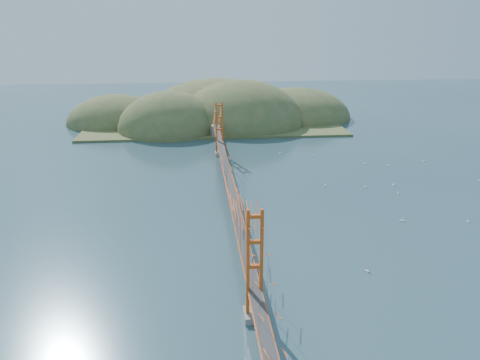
{
  "coord_description": "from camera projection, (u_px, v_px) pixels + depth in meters",
  "views": [
    {
      "loc": [
        -5.26,
        -69.37,
        28.09
      ],
      "look_at": [
        1.55,
        0.0,
        4.31
      ],
      "focal_mm": 35.0,
      "sensor_mm": 36.0,
      "label": 1
    }
  ],
  "objects": [
    {
      "name": "sailboat_1",
      "position": [
        365.0,
        186.0,
        83.17
      ],
      "size": [
        0.68,
        0.68,
        0.73
      ],
      "color": "white",
      "rests_on": "ground"
    },
    {
      "name": "sailboat_3",
      "position": [
        325.0,
        185.0,
        83.93
      ],
      "size": [
        0.66,
        0.66,
        0.71
      ],
      "color": "white",
      "rests_on": "ground"
    },
    {
      "name": "bridge",
      "position": [
        230.0,
        164.0,
        72.8
      ],
      "size": [
        2.2,
        94.4,
        12.0
      ],
      "color": "gray",
      "rests_on": "ground"
    },
    {
      "name": "sailboat_5",
      "position": [
        468.0,
        221.0,
        68.9
      ],
      "size": [
        0.48,
        0.53,
        0.6
      ],
      "color": "white",
      "rests_on": "ground"
    },
    {
      "name": "sailboat_11",
      "position": [
        480.0,
        180.0,
        86.64
      ],
      "size": [
        0.65,
        0.65,
        0.68
      ],
      "color": "white",
      "rests_on": "ground"
    },
    {
      "name": "sailboat_8",
      "position": [
        364.0,
        148.0,
        107.96
      ],
      "size": [
        0.53,
        0.53,
        0.56
      ],
      "color": "white",
      "rests_on": "ground"
    },
    {
      "name": "sailboat_12",
      "position": [
        280.0,
        153.0,
        104.39
      ],
      "size": [
        0.62,
        0.62,
        0.7
      ],
      "color": "white",
      "rests_on": "ground"
    },
    {
      "name": "sailboat_14",
      "position": [
        398.0,
        193.0,
        80.02
      ],
      "size": [
        0.58,
        0.58,
        0.62
      ],
      "color": "white",
      "rests_on": "ground"
    },
    {
      "name": "sailboat_17",
      "position": [
        424.0,
        161.0,
        98.48
      ],
      "size": [
        0.55,
        0.46,
        0.64
      ],
      "color": "white",
      "rests_on": "ground"
    },
    {
      "name": "ground",
      "position": [
        230.0,
        206.0,
        74.9
      ],
      "size": [
        320.0,
        320.0,
        0.0
      ],
      "primitive_type": "plane",
      "color": "#2C4A58",
      "rests_on": "ground"
    },
    {
      "name": "sailboat_15",
      "position": [
        388.0,
        165.0,
        95.28
      ],
      "size": [
        0.66,
        0.66,
        0.7
      ],
      "color": "white",
      "rests_on": "ground"
    },
    {
      "name": "sailboat_2",
      "position": [
        402.0,
        220.0,
        69.12
      ],
      "size": [
        0.66,
        0.64,
        0.74
      ],
      "color": "white",
      "rests_on": "ground"
    },
    {
      "name": "sailboat_7",
      "position": [
        314.0,
        156.0,
        102.17
      ],
      "size": [
        0.58,
        0.54,
        0.65
      ],
      "color": "white",
      "rests_on": "ground"
    },
    {
      "name": "sailboat_6",
      "position": [
        367.0,
        270.0,
        55.2
      ],
      "size": [
        0.64,
        0.64,
        0.7
      ],
      "color": "white",
      "rests_on": "ground"
    },
    {
      "name": "far_headlands",
      "position": [
        220.0,
        120.0,
        139.63
      ],
      "size": [
        84.0,
        58.0,
        25.0
      ],
      "color": "olive",
      "rests_on": "ground"
    },
    {
      "name": "sailboat_16",
      "position": [
        365.0,
        163.0,
        96.54
      ],
      "size": [
        0.67,
        0.67,
        0.7
      ],
      "color": "white",
      "rests_on": "ground"
    },
    {
      "name": "sailboat_4",
      "position": [
        393.0,
        184.0,
        84.26
      ],
      "size": [
        0.53,
        0.6,
        0.68
      ],
      "color": "white",
      "rests_on": "ground"
    }
  ]
}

